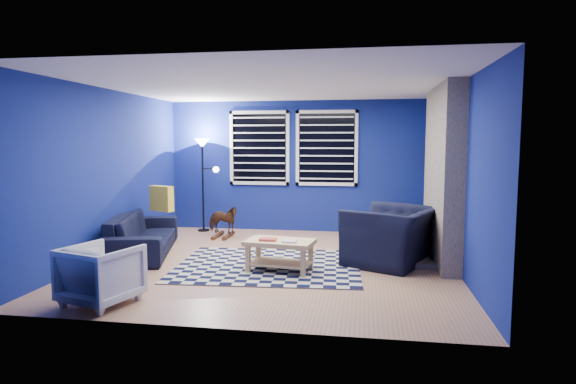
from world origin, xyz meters
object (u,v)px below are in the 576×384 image
object	(u,v)px
sofa	(143,234)
armchair_big	(391,236)
coffee_table	(280,249)
armchair_bent	(101,274)
cabinet	(401,225)
floor_lamp	(203,155)
tv	(434,160)
rocking_horse	(223,220)

from	to	relation	value
sofa	armchair_big	distance (m)	3.76
armchair_big	coffee_table	distance (m)	1.63
coffee_table	armchair_big	bearing A→B (deg)	23.77
armchair_bent	cabinet	bearing A→B (deg)	-113.19
sofa	armchair_bent	size ratio (longest dim) A/B	2.98
cabinet	floor_lamp	distance (m)	3.90
armchair_bent	floor_lamp	xyz separation A→B (m)	(-0.29, 4.19, 1.14)
tv	floor_lamp	xyz separation A→B (m)	(-4.22, 0.17, 0.06)
tv	armchair_big	distance (m)	2.22
floor_lamp	cabinet	bearing A→B (deg)	-2.14
rocking_horse	floor_lamp	distance (m)	1.37
floor_lamp	tv	bearing A→B (deg)	-2.36
coffee_table	cabinet	bearing A→B (deg)	55.10
sofa	armchair_big	size ratio (longest dim) A/B	1.70
coffee_table	floor_lamp	size ratio (longest dim) A/B	0.53
armchair_big	armchair_bent	size ratio (longest dim) A/B	1.75
tv	coffee_table	distance (m)	3.54
coffee_table	cabinet	size ratio (longest dim) A/B	1.63
coffee_table	tv	bearing A→B (deg)	47.38
sofa	armchair_big	world-z (taller)	armchair_big
rocking_horse	coffee_table	bearing A→B (deg)	-137.15
sofa	floor_lamp	distance (m)	2.29
sofa	armchair_big	bearing A→B (deg)	-106.41
armchair_bent	sofa	bearing A→B (deg)	-57.87
sofa	cabinet	world-z (taller)	sofa
cabinet	floor_lamp	bearing A→B (deg)	-177.63
tv	cabinet	bearing A→B (deg)	176.12
floor_lamp	coffee_table	bearing A→B (deg)	-53.68
tv	armchair_big	bearing A→B (deg)	-113.51
armchair_big	floor_lamp	world-z (taller)	floor_lamp
coffee_table	cabinet	xyz separation A→B (m)	(1.75, 2.51, -0.06)
cabinet	floor_lamp	xyz separation A→B (m)	(-3.70, 0.14, 1.22)
armchair_big	sofa	bearing A→B (deg)	-65.79
rocking_horse	floor_lamp	world-z (taller)	floor_lamp
tv	armchair_bent	world-z (taller)	tv
sofa	rocking_horse	xyz separation A→B (m)	(0.85, 1.40, 0.02)
rocking_horse	floor_lamp	xyz separation A→B (m)	(-0.53, 0.54, 1.14)
armchair_bent	coffee_table	bearing A→B (deg)	-120.13
armchair_bent	rocking_horse	size ratio (longest dim) A/B	1.16
armchair_big	armchair_bent	bearing A→B (deg)	-30.05
tv	sofa	world-z (taller)	tv
tv	coffee_table	xyz separation A→B (m)	(-2.28, -2.47, -1.09)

